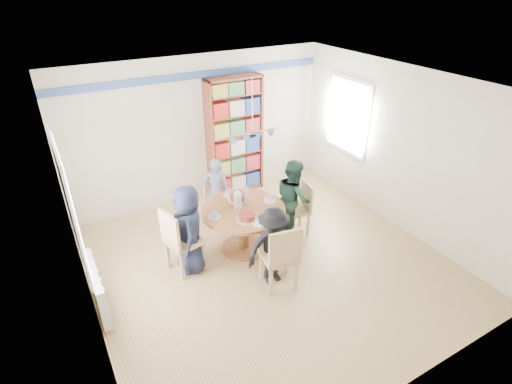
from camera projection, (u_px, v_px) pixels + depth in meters
ground at (269, 263)px, 6.13m from camera, size 5.00×5.00×0.00m
room_shell at (225, 147)px, 5.87m from camera, size 5.00×5.00×5.00m
radiator at (97, 288)px, 5.14m from camera, size 0.12×1.00×0.60m
dining_table at (243, 219)px, 6.18m from camera, size 1.30×1.30×0.75m
chair_left at (178, 239)px, 5.69m from camera, size 0.55×0.55×1.05m
chair_right at (300, 206)px, 6.63m from camera, size 0.47×0.47×0.91m
chair_far at (217, 196)px, 6.97m from camera, size 0.44×0.44×0.86m
chair_near at (281, 255)px, 5.37m from camera, size 0.53×0.53×1.04m
person_left at (189, 230)px, 5.71m from camera, size 0.60×0.76×1.37m
person_right at (293, 199)px, 6.49m from camera, size 0.64×0.75×1.36m
person_far at (216, 191)px, 6.84m from camera, size 0.52×0.44×1.23m
person_near at (273, 247)px, 5.50m from camera, size 0.80×0.50×1.20m
bookshelf at (235, 138)px, 7.64m from camera, size 1.09×0.33×2.29m
tableware at (241, 205)px, 6.06m from camera, size 1.16×1.16×0.31m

